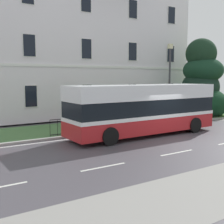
# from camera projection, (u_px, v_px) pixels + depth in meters

# --- Properties ---
(ground_plane) EXTENTS (60.00, 56.00, 0.18)m
(ground_plane) POSITION_uv_depth(u_px,v_px,m) (169.00, 138.00, 16.75)
(ground_plane) COLOR #47434A
(georgian_townhouse) EXTENTS (18.79, 10.24, 13.77)m
(georgian_townhouse) POSITION_uv_depth(u_px,v_px,m) (83.00, 41.00, 28.47)
(georgian_townhouse) COLOR white
(georgian_townhouse) RESTS_ON ground_plane
(iron_verge_railing) EXTENTS (15.04, 0.04, 0.97)m
(iron_verge_railing) POSITION_uv_depth(u_px,v_px,m) (151.00, 118.00, 20.54)
(iron_verge_railing) COLOR black
(iron_verge_railing) RESTS_ON ground_plane
(evergreen_tree) EXTENTS (4.52, 4.52, 7.32)m
(evergreen_tree) POSITION_uv_depth(u_px,v_px,m) (202.00, 86.00, 26.16)
(evergreen_tree) COLOR #423328
(evergreen_tree) RESTS_ON ground_plane
(single_decker_bus) EXTENTS (9.84, 2.70, 3.05)m
(single_decker_bus) POSITION_uv_depth(u_px,v_px,m) (144.00, 109.00, 17.44)
(single_decker_bus) COLOR #AF1E22
(single_decker_bus) RESTS_ON ground_plane
(street_lamp_post) EXTENTS (0.36, 0.24, 5.94)m
(street_lamp_post) POSITION_uv_depth(u_px,v_px,m) (170.00, 76.00, 22.62)
(street_lamp_post) COLOR #333338
(street_lamp_post) RESTS_ON ground_plane
(litter_bin) EXTENTS (0.50, 0.50, 1.16)m
(litter_bin) POSITION_uv_depth(u_px,v_px,m) (201.00, 111.00, 24.33)
(litter_bin) COLOR #23472D
(litter_bin) RESTS_ON ground_plane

